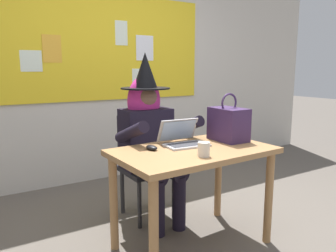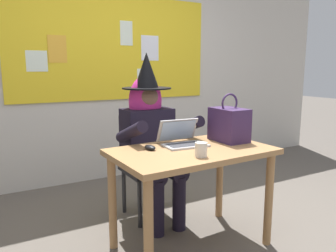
{
  "view_description": "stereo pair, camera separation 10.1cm",
  "coord_description": "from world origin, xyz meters",
  "px_view_note": "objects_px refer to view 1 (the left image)",
  "views": [
    {
      "loc": [
        -1.45,
        -1.78,
        1.32
      ],
      "look_at": [
        -0.13,
        0.39,
        0.87
      ],
      "focal_mm": 35.06,
      "sensor_mm": 36.0,
      "label": 1
    },
    {
      "loc": [
        -1.36,
        -1.83,
        1.32
      ],
      "look_at": [
        -0.13,
        0.39,
        0.87
      ],
      "focal_mm": 35.06,
      "sensor_mm": 36.0,
      "label": 2
    }
  ],
  "objects_px": {
    "chair_at_desk": "(143,159)",
    "laptop": "(183,139)",
    "person_costumed": "(149,130)",
    "computer_mouse": "(152,148)",
    "handbag": "(228,124)",
    "desk_main": "(193,164)",
    "coffee_mug": "(204,149)"
  },
  "relations": [
    {
      "from": "desk_main",
      "to": "chair_at_desk",
      "type": "xyz_separation_m",
      "value": [
        -0.05,
        0.7,
        -0.13
      ]
    },
    {
      "from": "laptop",
      "to": "coffee_mug",
      "type": "height_order",
      "value": "laptop"
    },
    {
      "from": "desk_main",
      "to": "laptop",
      "type": "distance_m",
      "value": 0.21
    },
    {
      "from": "coffee_mug",
      "to": "desk_main",
      "type": "bearing_deg",
      "value": 72.35
    },
    {
      "from": "desk_main",
      "to": "handbag",
      "type": "relative_size",
      "value": 3.06
    },
    {
      "from": "coffee_mug",
      "to": "chair_at_desk",
      "type": "bearing_deg",
      "value": 89.06
    },
    {
      "from": "laptop",
      "to": "computer_mouse",
      "type": "bearing_deg",
      "value": -171.3
    },
    {
      "from": "chair_at_desk",
      "to": "coffee_mug",
      "type": "distance_m",
      "value": 0.95
    },
    {
      "from": "computer_mouse",
      "to": "desk_main",
      "type": "bearing_deg",
      "value": -34.12
    },
    {
      "from": "person_costumed",
      "to": "laptop",
      "type": "bearing_deg",
      "value": 7.08
    },
    {
      "from": "chair_at_desk",
      "to": "computer_mouse",
      "type": "xyz_separation_m",
      "value": [
        -0.22,
        -0.58,
        0.26
      ]
    },
    {
      "from": "chair_at_desk",
      "to": "person_costumed",
      "type": "xyz_separation_m",
      "value": [
        0.0,
        -0.12,
        0.29
      ]
    },
    {
      "from": "computer_mouse",
      "to": "coffee_mug",
      "type": "height_order",
      "value": "coffee_mug"
    },
    {
      "from": "desk_main",
      "to": "computer_mouse",
      "type": "relative_size",
      "value": 11.14
    },
    {
      "from": "chair_at_desk",
      "to": "laptop",
      "type": "relative_size",
      "value": 2.66
    },
    {
      "from": "desk_main",
      "to": "person_costumed",
      "type": "xyz_separation_m",
      "value": [
        -0.05,
        0.58,
        0.16
      ]
    },
    {
      "from": "laptop",
      "to": "handbag",
      "type": "xyz_separation_m",
      "value": [
        0.39,
        -0.06,
        0.09
      ]
    },
    {
      "from": "person_costumed",
      "to": "computer_mouse",
      "type": "distance_m",
      "value": 0.51
    },
    {
      "from": "desk_main",
      "to": "computer_mouse",
      "type": "bearing_deg",
      "value": 155.78
    },
    {
      "from": "computer_mouse",
      "to": "chair_at_desk",
      "type": "bearing_deg",
      "value": 58.89
    },
    {
      "from": "computer_mouse",
      "to": "coffee_mug",
      "type": "bearing_deg",
      "value": -67.3
    },
    {
      "from": "computer_mouse",
      "to": "handbag",
      "type": "height_order",
      "value": "handbag"
    },
    {
      "from": "chair_at_desk",
      "to": "handbag",
      "type": "distance_m",
      "value": 0.85
    },
    {
      "from": "laptop",
      "to": "computer_mouse",
      "type": "height_order",
      "value": "laptop"
    },
    {
      "from": "desk_main",
      "to": "laptop",
      "type": "relative_size",
      "value": 3.42
    },
    {
      "from": "handbag",
      "to": "desk_main",
      "type": "bearing_deg",
      "value": -168.41
    },
    {
      "from": "chair_at_desk",
      "to": "coffee_mug",
      "type": "relative_size",
      "value": 9.51
    },
    {
      "from": "desk_main",
      "to": "person_costumed",
      "type": "distance_m",
      "value": 0.6
    },
    {
      "from": "laptop",
      "to": "chair_at_desk",
      "type": "bearing_deg",
      "value": 100.18
    },
    {
      "from": "desk_main",
      "to": "handbag",
      "type": "height_order",
      "value": "handbag"
    },
    {
      "from": "desk_main",
      "to": "computer_mouse",
      "type": "height_order",
      "value": "computer_mouse"
    },
    {
      "from": "person_costumed",
      "to": "computer_mouse",
      "type": "relative_size",
      "value": 13.93
    }
  ]
}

